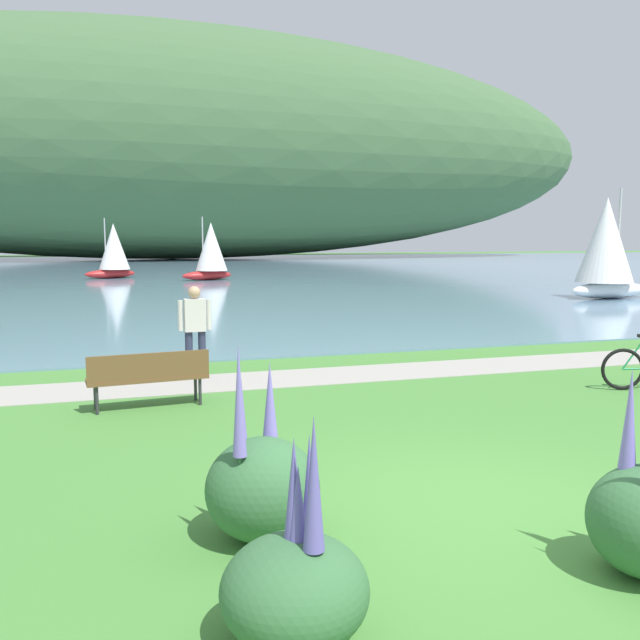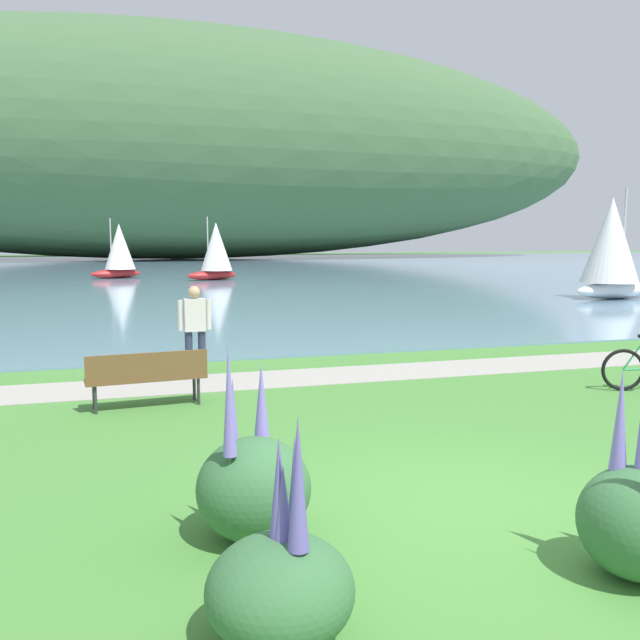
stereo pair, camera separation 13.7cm
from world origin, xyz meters
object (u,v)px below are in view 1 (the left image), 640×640
object	(u,v)px
person_at_shoreline	(195,326)
sailboat_far_off	(113,250)
park_bench_near_camera	(148,375)
sailboat_mid_bay	(211,250)
sailboat_nearest_to_shore	(606,247)

from	to	relation	value
person_at_shoreline	sailboat_far_off	distance (m)	31.68
park_bench_near_camera	sailboat_mid_bay	size ratio (longest dim) A/B	0.49
sailboat_mid_bay	park_bench_near_camera	bearing A→B (deg)	-99.37
sailboat_nearest_to_shore	sailboat_far_off	world-z (taller)	sailboat_nearest_to_shore
park_bench_near_camera	person_at_shoreline	world-z (taller)	person_at_shoreline
park_bench_near_camera	sailboat_nearest_to_shore	bearing A→B (deg)	34.31
park_bench_near_camera	sailboat_far_off	size ratio (longest dim) A/B	0.49
park_bench_near_camera	person_at_shoreline	xyz separation A→B (m)	(0.93, 2.01, 0.46)
park_bench_near_camera	sailboat_nearest_to_shore	distance (m)	23.20
sailboat_nearest_to_shore	sailboat_mid_bay	distance (m)	22.20
sailboat_nearest_to_shore	sailboat_far_off	xyz separation A→B (m)	(-19.72, 20.59, -0.41)
park_bench_near_camera	person_at_shoreline	bearing A→B (deg)	65.10
park_bench_near_camera	sailboat_nearest_to_shore	size ratio (longest dim) A/B	0.40
person_at_shoreline	sailboat_mid_bay	distance (m)	28.44
park_bench_near_camera	sailboat_far_off	world-z (taller)	sailboat_far_off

